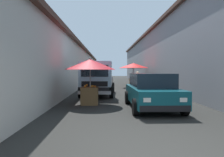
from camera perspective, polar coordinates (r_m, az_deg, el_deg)
The scene contains 11 objects.
ground at distance 17.32m, azimuth 1.88°, elevation -3.04°, with size 90.00×90.00×0.00m, color #282826.
building_left_whitewash at distance 20.32m, azimuth -18.15°, elevation 3.14°, with size 49.80×7.50×3.90m.
building_right_concrete at distance 21.04m, azimuth 20.50°, elevation 5.48°, with size 49.80×7.50×5.66m.
fruit_stall_far_right at distance 19.77m, azimuth 5.87°, elevation 2.89°, with size 2.78×2.78×2.34m.
fruit_stall_far_left at distance 23.03m, azimuth 5.71°, elevation 2.99°, with size 2.52×2.52×2.41m.
fruit_stall_near_left at distance 9.68m, azimuth -5.94°, elevation 2.50°, with size 2.32×2.32×2.17m.
hatchback_car at distance 8.85m, azimuth 10.64°, elevation -3.26°, with size 3.92×1.94×1.45m.
delivery_truck at distance 12.64m, azimuth -4.02°, elevation -0.24°, with size 5.01×2.18×2.08m.
vendor_by_crates at distance 11.02m, azimuth 6.91°, elevation -1.50°, with size 0.35×0.58×1.52m.
parked_scooter at distance 11.62m, azimuth 10.95°, elevation -3.41°, with size 1.69×0.41×1.14m.
plastic_stool at distance 10.19m, azimuth 13.31°, elevation -4.90°, with size 0.30×0.30×0.43m.
Camera 1 is at (-3.72, 1.03, 1.56)m, focal length 33.82 mm.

